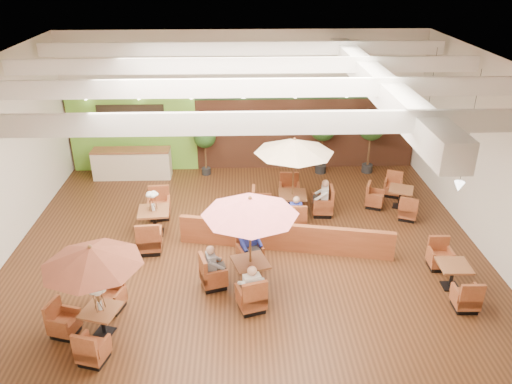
{
  "coord_description": "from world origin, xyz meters",
  "views": [
    {
      "loc": [
        -0.18,
        -13.12,
        8.12
      ],
      "look_at": [
        0.3,
        0.5,
        1.5
      ],
      "focal_mm": 35.0,
      "sensor_mm": 36.0,
      "label": 1
    }
  ],
  "objects_px": {
    "table_1": "(248,223)",
    "diner_1": "(250,241)",
    "table_5": "(392,198)",
    "table_0": "(92,272)",
    "diner_4": "(323,194)",
    "table_2": "(294,164)",
    "diner_3": "(296,210)",
    "topiary_0": "(205,139)",
    "topiary_2": "(371,130)",
    "table_3": "(154,219)",
    "diner_2": "(213,262)",
    "topiary_1": "(323,130)",
    "booth_divider": "(285,237)",
    "diner_0": "(251,284)",
    "service_counter": "(132,164)",
    "table_4": "(452,276)"
  },
  "relations": [
    {
      "from": "table_0",
      "to": "table_5",
      "type": "bearing_deg",
      "value": 52.06
    },
    {
      "from": "diner_3",
      "to": "table_1",
      "type": "bearing_deg",
      "value": -116.49
    },
    {
      "from": "diner_0",
      "to": "diner_1",
      "type": "distance_m",
      "value": 1.96
    },
    {
      "from": "topiary_0",
      "to": "topiary_1",
      "type": "xyz_separation_m",
      "value": [
        4.61,
        -0.0,
        0.31
      ]
    },
    {
      "from": "table_4",
      "to": "diner_1",
      "type": "distance_m",
      "value": 5.5
    },
    {
      "from": "table_5",
      "to": "diner_2",
      "type": "bearing_deg",
      "value": -122.19
    },
    {
      "from": "topiary_0",
      "to": "diner_0",
      "type": "xyz_separation_m",
      "value": [
        1.59,
        -8.44,
        -0.72
      ]
    },
    {
      "from": "table_1",
      "to": "diner_3",
      "type": "relative_size",
      "value": 3.55
    },
    {
      "from": "topiary_2",
      "to": "table_4",
      "type": "bearing_deg",
      "value": -86.85
    },
    {
      "from": "diner_2",
      "to": "diner_3",
      "type": "xyz_separation_m",
      "value": [
        2.48,
        2.87,
        -0.01
      ]
    },
    {
      "from": "booth_divider",
      "to": "diner_0",
      "type": "relative_size",
      "value": 7.48
    },
    {
      "from": "topiary_0",
      "to": "table_1",
      "type": "bearing_deg",
      "value": -78.45
    },
    {
      "from": "table_0",
      "to": "diner_2",
      "type": "height_order",
      "value": "table_0"
    },
    {
      "from": "service_counter",
      "to": "diner_3",
      "type": "distance_m",
      "value": 7.41
    },
    {
      "from": "diner_0",
      "to": "diner_3",
      "type": "xyz_separation_m",
      "value": [
        1.5,
        3.85,
        -0.03
      ]
    },
    {
      "from": "booth_divider",
      "to": "table_4",
      "type": "bearing_deg",
      "value": -13.4
    },
    {
      "from": "table_0",
      "to": "table_2",
      "type": "xyz_separation_m",
      "value": [
        5.04,
        5.62,
        0.14
      ]
    },
    {
      "from": "diner_1",
      "to": "diner_3",
      "type": "bearing_deg",
      "value": -155.44
    },
    {
      "from": "topiary_0",
      "to": "service_counter",
      "type": "bearing_deg",
      "value": -176.01
    },
    {
      "from": "topiary_1",
      "to": "diner_2",
      "type": "bearing_deg",
      "value": -118.19
    },
    {
      "from": "booth_divider",
      "to": "topiary_2",
      "type": "relative_size",
      "value": 2.64
    },
    {
      "from": "booth_divider",
      "to": "table_5",
      "type": "xyz_separation_m",
      "value": [
        4.01,
        2.66,
        -0.11
      ]
    },
    {
      "from": "diner_2",
      "to": "diner_4",
      "type": "relative_size",
      "value": 0.95
    },
    {
      "from": "diner_3",
      "to": "topiary_0",
      "type": "bearing_deg",
      "value": 126.15
    },
    {
      "from": "table_0",
      "to": "diner_4",
      "type": "relative_size",
      "value": 2.95
    },
    {
      "from": "table_1",
      "to": "diner_2",
      "type": "height_order",
      "value": "table_1"
    },
    {
      "from": "table_3",
      "to": "diner_3",
      "type": "relative_size",
      "value": 3.68
    },
    {
      "from": "table_5",
      "to": "diner_0",
      "type": "bearing_deg",
      "value": -111.5
    },
    {
      "from": "topiary_1",
      "to": "topiary_2",
      "type": "height_order",
      "value": "same"
    },
    {
      "from": "topiary_0",
      "to": "diner_4",
      "type": "xyz_separation_m",
      "value": [
        4.12,
        -3.57,
        -0.72
      ]
    },
    {
      "from": "diner_0",
      "to": "diner_3",
      "type": "bearing_deg",
      "value": 53.79
    },
    {
      "from": "table_3",
      "to": "diner_2",
      "type": "bearing_deg",
      "value": -60.22
    },
    {
      "from": "table_1",
      "to": "diner_1",
      "type": "height_order",
      "value": "table_1"
    },
    {
      "from": "booth_divider",
      "to": "table_4",
      "type": "relative_size",
      "value": 2.66
    },
    {
      "from": "service_counter",
      "to": "table_5",
      "type": "relative_size",
      "value": 1.18
    },
    {
      "from": "diner_1",
      "to": "topiary_0",
      "type": "bearing_deg",
      "value": -103.12
    },
    {
      "from": "topiary_1",
      "to": "diner_4",
      "type": "relative_size",
      "value": 2.86
    },
    {
      "from": "topiary_0",
      "to": "topiary_2",
      "type": "height_order",
      "value": "topiary_2"
    },
    {
      "from": "table_5",
      "to": "diner_3",
      "type": "relative_size",
      "value": 3.26
    },
    {
      "from": "topiary_0",
      "to": "diner_3",
      "type": "distance_m",
      "value": 5.59
    },
    {
      "from": "diner_0",
      "to": "diner_1",
      "type": "height_order",
      "value": "diner_1"
    },
    {
      "from": "table_1",
      "to": "table_5",
      "type": "xyz_separation_m",
      "value": [
        5.14,
        4.4,
        -1.6
      ]
    },
    {
      "from": "service_counter",
      "to": "table_5",
      "type": "distance_m",
      "value": 9.95
    },
    {
      "from": "table_0",
      "to": "table_3",
      "type": "xyz_separation_m",
      "value": [
        0.6,
        4.57,
        -1.24
      ]
    },
    {
      "from": "topiary_1",
      "to": "diner_0",
      "type": "bearing_deg",
      "value": -109.68
    },
    {
      "from": "table_3",
      "to": "diner_1",
      "type": "relative_size",
      "value": 3.34
    },
    {
      "from": "booth_divider",
      "to": "table_3",
      "type": "height_order",
      "value": "table_3"
    },
    {
      "from": "table_1",
      "to": "diner_0",
      "type": "distance_m",
      "value": 1.51
    },
    {
      "from": "table_3",
      "to": "topiary_0",
      "type": "relative_size",
      "value": 1.42
    },
    {
      "from": "table_2",
      "to": "diner_1",
      "type": "relative_size",
      "value": 3.26
    }
  ]
}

